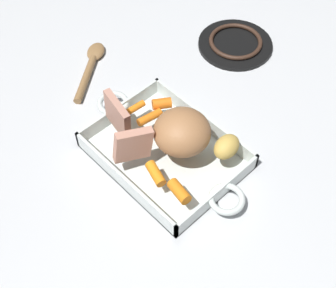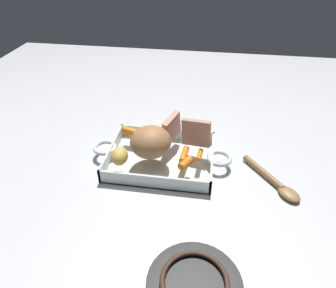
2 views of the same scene
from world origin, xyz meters
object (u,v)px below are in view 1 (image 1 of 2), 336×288
Objects in this scene: baby_carrot_long at (162,104)px; baby_carrot_center_right at (156,174)px; roasting_dish at (166,153)px; serving_spoon at (91,65)px; pork_roast at (182,132)px; potato_corner at (227,147)px; roast_slice_thin at (133,145)px; baby_carrot_northwest at (179,191)px; baby_carrot_center_left at (135,108)px; stove_burner_rear at (235,43)px; baby_carrot_southeast at (150,117)px; roast_slice_thick at (118,116)px.

baby_carrot_center_right is (-0.12, 0.13, -0.00)m from baby_carrot_long.
roasting_dish reaches higher than serving_spoon.
pork_roast reaches higher than potato_corner.
potato_corner is at bearing -131.44° from roast_slice_thin.
baby_carrot_northwest is at bearing -178.83° from roast_slice_thin.
roast_slice_thin reaches higher than baby_carrot_long.
baby_carrot_long is 0.78× the size of baby_carrot_center_right.
potato_corner is (-0.12, -0.14, -0.02)m from roast_slice_thin.
potato_corner is (-0.10, -0.07, 0.05)m from roasting_dish.
baby_carrot_center_left is at bearing -28.26° from baby_carrot_center_right.
serving_spoon is (0.21, -0.04, -0.04)m from baby_carrot_center_left.
baby_carrot_center_right is at bearing 4.06° from baby_carrot_northwest.
baby_carrot_long is at bearing -34.81° from baby_carrot_northwest.
baby_carrot_center_left is 0.35m from stove_burner_rear.
baby_carrot_center_left is (0.14, 0.01, -0.04)m from pork_roast.
roasting_dish is 7.17× the size of baby_carrot_southeast.
baby_carrot_long is (0.01, -0.04, 0.00)m from baby_carrot_southeast.
roasting_dish is 0.09m from baby_carrot_center_right.
roast_slice_thin is (-0.07, 0.02, -0.00)m from roast_slice_thick.
baby_carrot_long is at bearing -125.73° from baby_carrot_center_left.
roast_slice_thick is at bearing 94.50° from stove_burner_rear.
roasting_dish is at bearing -136.39° from serving_spoon.
roast_slice_thin is 1.46× the size of baby_carrot_northwest.
baby_carrot_southeast is 0.93× the size of potato_corner.
roast_slice_thick is 0.11m from baby_carrot_long.
baby_carrot_northwest reaches higher than stove_burner_rear.
baby_carrot_long is 0.06m from baby_carrot_center_left.
baby_carrot_northwest reaches higher than baby_carrot_center_right.
roast_slice_thin is (0.02, 0.07, 0.07)m from roasting_dish.
pork_roast is 2.01× the size of baby_carrot_southeast.
roasting_dish is at bearing 141.00° from baby_carrot_long.
potato_corner is at bearing -150.00° from roast_slice_thick.
baby_carrot_center_left is at bearing -136.88° from serving_spoon.
baby_carrot_northwest is at bearing 159.78° from baby_carrot_center_left.
baby_carrot_center_left is at bearing 2.65° from pork_roast.
stove_burner_rear is at bearing -68.34° from baby_carrot_center_right.
potato_corner reaches higher than baby_carrot_long.
pork_roast is 0.10m from baby_carrot_center_right.
baby_carrot_center_left is 0.25× the size of stove_burner_rear.
baby_carrot_southeast is 0.26m from serving_spoon.
potato_corner reaches higher than roasting_dish.
stove_burner_rear is (0.06, -0.35, -0.04)m from baby_carrot_southeast.
baby_carrot_southeast is 0.30× the size of stove_burner_rear.
stove_burner_rear is at bearing -80.60° from baby_carrot_long.
pork_roast is 0.14m from roast_slice_thick.
baby_carrot_center_left is (0.16, -0.08, -0.00)m from baby_carrot_center_right.
pork_roast is 0.11m from baby_carrot_long.
serving_spoon is (0.24, 0.01, -0.04)m from baby_carrot_long.
baby_carrot_northwest is 0.49m from stove_burner_rear.
roast_slice_thin is at bearing 62.70° from pork_roast.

